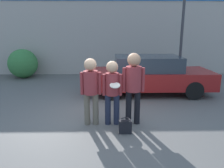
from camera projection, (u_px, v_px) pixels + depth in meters
name	position (u px, v px, depth m)	size (l,w,h in m)	color
ground_plane	(103.00, 120.00, 5.91)	(56.00, 56.00, 0.00)	#5B5956
storefront_building	(105.00, 35.00, 11.54)	(24.00, 0.22, 4.09)	#B2A89E
person_left	(91.00, 86.00, 5.40)	(0.52, 0.35, 1.70)	#665B4C
person_middle_with_frisbee	(112.00, 88.00, 5.42)	(0.49, 0.52, 1.64)	#1E2338
person_right	(133.00, 82.00, 5.42)	(0.56, 0.39, 1.83)	black
parked_car_near	(149.00, 75.00, 8.22)	(4.56, 1.82, 1.42)	maroon
shrub	(23.00, 64.00, 10.91)	(1.44, 1.44, 1.44)	#387A3D
handbag	(125.00, 126.00, 5.11)	(0.30, 0.23, 0.35)	black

